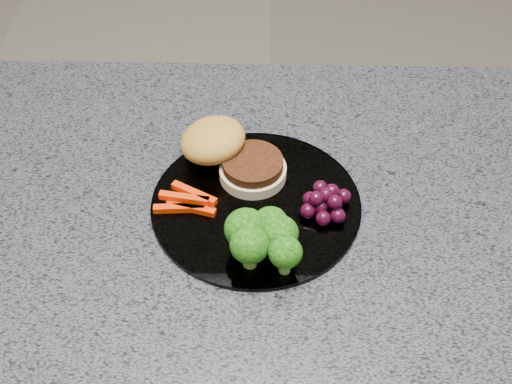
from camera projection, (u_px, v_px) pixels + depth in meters
countertop at (267, 221)px, 0.89m from camera, size 1.20×0.60×0.04m
plate at (256, 205)px, 0.88m from camera, size 0.26×0.26×0.01m
burger at (227, 153)px, 0.91m from camera, size 0.17×0.15×0.05m
carrot_sticks at (188, 201)px, 0.87m from camera, size 0.08×0.05×0.02m
broccoli at (263, 236)px, 0.80m from camera, size 0.09×0.08×0.06m
grape_bunch at (326, 202)px, 0.86m from camera, size 0.06×0.06×0.03m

